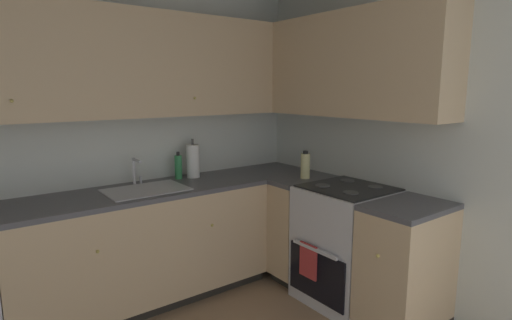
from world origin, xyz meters
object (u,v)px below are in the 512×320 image
(soap_bottle, at_px, (178,167))
(paper_towel_roll, at_px, (193,161))
(oven_range, at_px, (346,244))
(oil_bottle, at_px, (305,166))

(soap_bottle, distance_m, paper_towel_roll, 0.13)
(oven_range, bearing_deg, oil_bottle, 92.31)
(soap_bottle, xyz_separation_m, oil_bottle, (0.86, -0.62, 0.01))
(oven_range, bearing_deg, paper_towel_roll, 125.52)
(oven_range, xyz_separation_m, paper_towel_roll, (-0.75, 1.05, 0.58))
(paper_towel_roll, height_order, oil_bottle, paper_towel_roll)
(soap_bottle, height_order, paper_towel_roll, paper_towel_roll)
(soap_bottle, relative_size, paper_towel_roll, 0.67)
(oven_range, relative_size, oil_bottle, 4.49)
(paper_towel_roll, xyz_separation_m, oil_bottle, (0.73, -0.60, -0.03))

